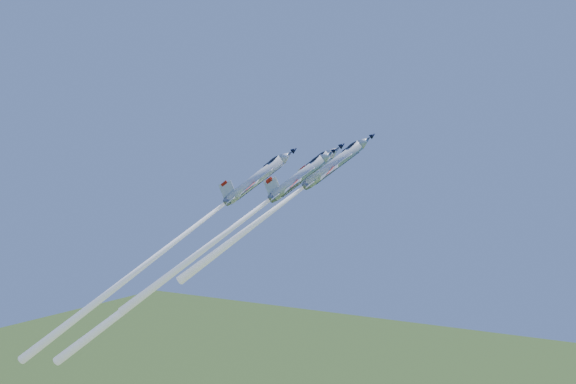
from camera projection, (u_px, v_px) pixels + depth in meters
The scene contains 4 objects.
jet_lead at pixel (279, 206), 120.45m from camera, with size 33.59×16.79×32.42m.
jet_left at pixel (199, 254), 131.09m from camera, with size 53.72×26.53×53.84m.
jet_right at pixel (230, 229), 113.28m from camera, with size 34.93×17.36×34.34m.
jet_slot at pixel (158, 255), 123.51m from camera, with size 49.23×24.31×49.31m.
Camera 1 is at (58.27, -101.47, 101.28)m, focal length 40.00 mm.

